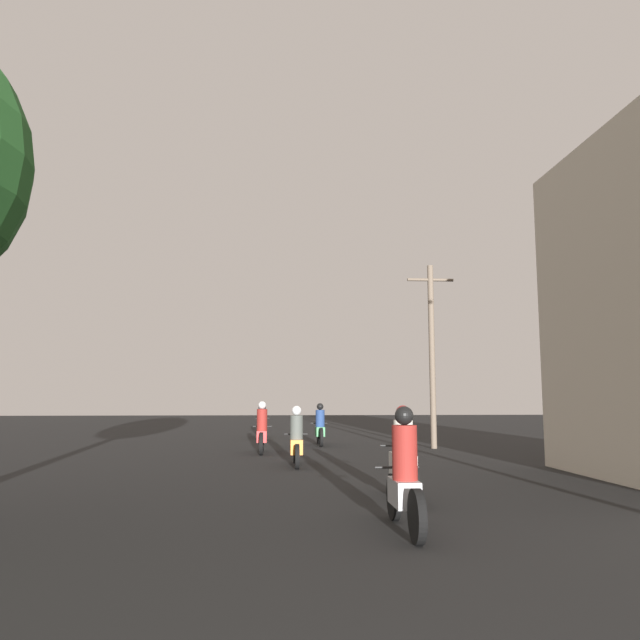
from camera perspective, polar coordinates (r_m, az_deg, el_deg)
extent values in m
cylinder|color=black|center=(9.03, 6.76, -15.77)|extent=(0.10, 0.63, 0.63)
cylinder|color=black|center=(7.64, 8.87, -17.33)|extent=(0.10, 0.63, 0.63)
cube|color=#ADADB2|center=(8.31, 7.70, -15.37)|extent=(0.30, 0.74, 0.33)
cylinder|color=black|center=(8.73, 7.04, -13.22)|extent=(0.60, 0.04, 0.04)
cylinder|color=maroon|center=(8.17, 7.75, -11.91)|extent=(0.32, 0.32, 0.69)
sphere|color=black|center=(8.15, 7.69, -8.66)|extent=(0.24, 0.24, 0.24)
cylinder|color=black|center=(11.47, 6.85, -13.80)|extent=(0.10, 0.68, 0.68)
cylinder|color=black|center=(10.06, 8.44, -14.72)|extent=(0.10, 0.68, 0.68)
cube|color=silver|center=(10.74, 7.57, -13.13)|extent=(0.30, 0.95, 0.41)
cylinder|color=black|center=(11.18, 7.05, -11.33)|extent=(0.60, 0.04, 0.04)
cylinder|color=silver|center=(10.61, 7.63, -10.56)|extent=(0.32, 0.32, 0.56)
sphere|color=#A51919|center=(10.59, 7.59, -8.40)|extent=(0.24, 0.24, 0.24)
cylinder|color=black|center=(16.54, -2.26, -11.93)|extent=(0.10, 0.59, 0.59)
cylinder|color=black|center=(15.17, -2.10, -12.36)|extent=(0.10, 0.59, 0.59)
cube|color=orange|center=(15.84, -2.18, -11.49)|extent=(0.30, 0.76, 0.36)
cylinder|color=black|center=(16.27, -2.23, -10.38)|extent=(0.60, 0.04, 0.04)
cylinder|color=#4C514C|center=(15.73, -2.16, -9.78)|extent=(0.32, 0.32, 0.59)
sphere|color=silver|center=(15.72, -2.16, -8.27)|extent=(0.24, 0.24, 0.24)
cylinder|color=black|center=(20.28, -5.29, -10.90)|extent=(0.10, 0.67, 0.67)
cylinder|color=black|center=(18.85, -5.39, -11.19)|extent=(0.10, 0.67, 0.67)
cube|color=red|center=(19.56, -5.34, -10.53)|extent=(0.30, 0.80, 0.35)
cylinder|color=black|center=(20.01, -5.30, -9.67)|extent=(0.60, 0.04, 0.04)
cylinder|color=maroon|center=(19.45, -5.32, -9.07)|extent=(0.32, 0.32, 0.65)
sphere|color=silver|center=(19.44, -5.31, -7.76)|extent=(0.24, 0.24, 0.24)
cylinder|color=black|center=(23.34, -0.13, -10.46)|extent=(0.10, 0.65, 0.65)
cylinder|color=black|center=(21.93, 0.12, -10.67)|extent=(0.10, 0.65, 0.65)
cube|color=#1E6B33|center=(22.63, -0.01, -10.14)|extent=(0.30, 0.94, 0.33)
cylinder|color=black|center=(23.07, -0.09, -9.43)|extent=(0.60, 0.04, 0.04)
cylinder|color=navy|center=(22.51, 0.01, -8.98)|extent=(0.32, 0.32, 0.60)
sphere|color=black|center=(22.50, 0.01, -7.92)|extent=(0.24, 0.24, 0.24)
cylinder|color=black|center=(27.77, -5.30, -9.96)|extent=(0.10, 0.58, 0.58)
cylinder|color=black|center=(26.32, -5.37, -10.12)|extent=(0.10, 0.58, 0.58)
cube|color=gold|center=(27.03, -5.33, -9.61)|extent=(0.30, 0.75, 0.40)
cylinder|color=black|center=(27.49, -5.30, -8.94)|extent=(0.60, 0.04, 0.04)
cylinder|color=#2D2D33|center=(26.94, -5.32, -8.55)|extent=(0.32, 0.32, 0.61)
sphere|color=black|center=(26.93, -5.31, -7.65)|extent=(0.24, 0.24, 0.24)
cylinder|color=#6B5B4C|center=(21.54, 10.20, -3.21)|extent=(0.20, 0.20, 6.22)
cylinder|color=#6B5B4C|center=(21.87, 10.05, 3.63)|extent=(1.60, 0.10, 0.10)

